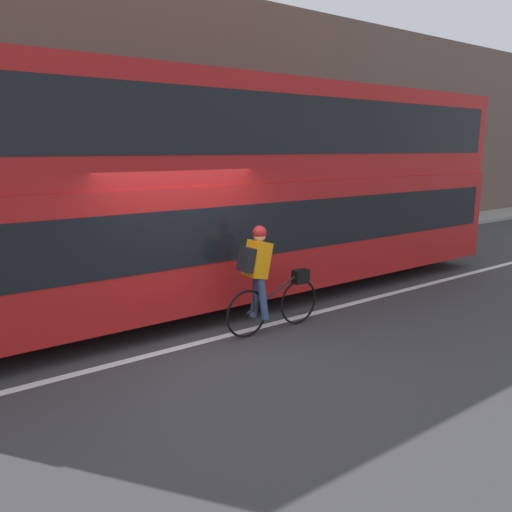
# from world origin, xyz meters

# --- Properties ---
(ground_plane) EXTENTS (80.00, 80.00, 0.00)m
(ground_plane) POSITION_xyz_m (0.00, 0.00, 0.00)
(ground_plane) COLOR #38383A
(road_center_line) EXTENTS (50.00, 0.14, 0.01)m
(road_center_line) POSITION_xyz_m (0.00, 0.27, 0.00)
(road_center_line) COLOR silver
(road_center_line) RESTS_ON ground_plane
(sidewalk_curb) EXTENTS (60.00, 1.67, 0.12)m
(sidewalk_curb) POSITION_xyz_m (0.00, 5.19, 0.06)
(sidewalk_curb) COLOR gray
(sidewalk_curb) RESTS_ON ground_plane
(building_facade) EXTENTS (60.00, 0.30, 6.79)m
(building_facade) POSITION_xyz_m (0.00, 6.17, 3.39)
(building_facade) COLOR brown
(building_facade) RESTS_ON ground_plane
(bus) EXTENTS (11.81, 2.50, 3.96)m
(bus) POSITION_xyz_m (1.95, 1.82, 2.20)
(bus) COLOR black
(bus) RESTS_ON ground_plane
(cyclist_on_bike) EXTENTS (1.77, 0.32, 1.69)m
(cyclist_on_bike) POSITION_xyz_m (1.10, 0.04, 0.90)
(cyclist_on_bike) COLOR black
(cyclist_on_bike) RESTS_ON ground_plane
(trash_bin) EXTENTS (0.44, 0.44, 1.01)m
(trash_bin) POSITION_xyz_m (-0.48, 5.11, 0.62)
(trash_bin) COLOR #262628
(trash_bin) RESTS_ON sidewalk_curb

